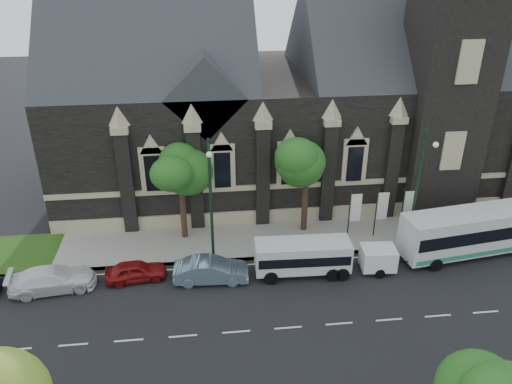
{
  "coord_description": "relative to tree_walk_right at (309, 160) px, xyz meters",
  "views": [
    {
      "loc": [
        -4.35,
        -21.81,
        19.91
      ],
      "look_at": [
        -1.18,
        6.0,
        5.81
      ],
      "focal_mm": 35.14,
      "sensor_mm": 36.0,
      "label": 1
    }
  ],
  "objects": [
    {
      "name": "ground",
      "position": [
        -3.21,
        -10.71,
        -5.82
      ],
      "size": [
        160.0,
        160.0,
        0.0
      ],
      "primitive_type": "plane",
      "color": "black",
      "rests_on": "ground"
    },
    {
      "name": "sidewalk",
      "position": [
        -3.21,
        -1.21,
        -5.74
      ],
      "size": [
        80.0,
        5.0,
        0.15
      ],
      "primitive_type": "cube",
      "color": "gray",
      "rests_on": "ground"
    },
    {
      "name": "museum",
      "position": [
        1.9,
        8.07,
        2.35
      ],
      "size": [
        40.0,
        17.7,
        29.9
      ],
      "color": "black",
      "rests_on": "ground"
    },
    {
      "name": "tree_walk_right",
      "position": [
        0.0,
        0.0,
        0.0
      ],
      "size": [
        4.08,
        4.08,
        7.8
      ],
      "color": "black",
      "rests_on": "ground"
    },
    {
      "name": "tree_walk_left",
      "position": [
        -9.01,
        -0.01,
        -0.08
      ],
      "size": [
        3.91,
        3.91,
        7.64
      ],
      "color": "black",
      "rests_on": "ground"
    },
    {
      "name": "street_lamp_near",
      "position": [
        6.79,
        -3.62,
        -0.71
      ],
      "size": [
        0.36,
        1.88,
        9.0
      ],
      "color": "black",
      "rests_on": "ground"
    },
    {
      "name": "street_lamp_mid",
      "position": [
        -7.21,
        -3.62,
        -0.71
      ],
      "size": [
        0.36,
        1.88,
        9.0
      ],
      "color": "black",
      "rests_on": "ground"
    },
    {
      "name": "banner_flag_left",
      "position": [
        3.08,
        -1.71,
        -3.43
      ],
      "size": [
        0.9,
        0.1,
        4.0
      ],
      "color": "black",
      "rests_on": "ground"
    },
    {
      "name": "banner_flag_center",
      "position": [
        5.08,
        -1.71,
        -3.43
      ],
      "size": [
        0.9,
        0.1,
        4.0
      ],
      "color": "black",
      "rests_on": "ground"
    },
    {
      "name": "banner_flag_right",
      "position": [
        7.08,
        -1.71,
        -3.43
      ],
      "size": [
        0.9,
        0.1,
        4.0
      ],
      "color": "black",
      "rests_on": "ground"
    },
    {
      "name": "tour_coach",
      "position": [
        11.46,
        -4.55,
        -3.97
      ],
      "size": [
        11.86,
        4.05,
        3.39
      ],
      "rotation": [
        0.0,
        0.0,
        0.14
      ],
      "color": "silver",
      "rests_on": "ground"
    },
    {
      "name": "shuttle_bus",
      "position": [
        -1.38,
        -5.6,
        -4.41
      ],
      "size": [
        6.3,
        2.42,
        2.41
      ],
      "rotation": [
        0.0,
        0.0,
        -0.03
      ],
      "color": "silver",
      "rests_on": "ground"
    },
    {
      "name": "box_trailer",
      "position": [
        3.67,
        -5.83,
        -4.83
      ],
      "size": [
        3.31,
        1.95,
        1.74
      ],
      "rotation": [
        0.0,
        0.0,
        -0.07
      ],
      "color": "white",
      "rests_on": "ground"
    },
    {
      "name": "sedan",
      "position": [
        -7.44,
        -5.71,
        -5.02
      ],
      "size": [
        4.91,
        1.94,
        1.59
      ],
      "primitive_type": "imported",
      "rotation": [
        0.0,
        0.0,
        1.52
      ],
      "color": "slate",
      "rests_on": "ground"
    },
    {
      "name": "car_far_red",
      "position": [
        -12.32,
        -5.04,
        -5.15
      ],
      "size": [
        4.09,
        2.03,
        1.34
      ],
      "primitive_type": "imported",
      "rotation": [
        0.0,
        0.0,
        1.69
      ],
      "color": "maroon",
      "rests_on": "ground"
    },
    {
      "name": "car_far_white",
      "position": [
        -17.43,
        -5.47,
        -5.05
      ],
      "size": [
        5.51,
        2.79,
        1.53
      ],
      "primitive_type": "imported",
      "rotation": [
        0.0,
        0.0,
        1.7
      ],
      "color": "white",
      "rests_on": "ground"
    }
  ]
}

